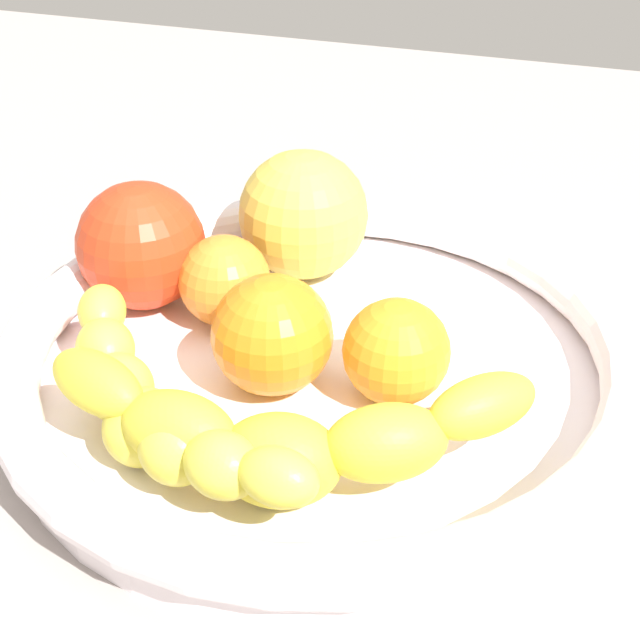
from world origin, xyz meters
TOP-DOWN VIEW (x-y plane):
  - kitchen_counter at (0.00, 0.00)cm, footprint 120.00×120.00cm
  - fruit_bowl at (0.00, 0.00)cm, footprint 33.23×33.23cm
  - banana_draped_left at (4.96, 8.62)cm, footprint 16.37×12.23cm
  - banana_draped_right at (-1.09, 8.64)cm, footprint 22.52×9.92cm
  - orange_front at (1.80, 2.06)cm, footprint 6.09×6.09cm
  - orange_mid_left at (6.43, -2.83)cm, footprint 5.09×5.09cm
  - orange_mid_right at (-4.24, 1.04)cm, footprint 5.31×5.31cm
  - apple_yellow at (4.07, -9.36)cm, footprint 7.68×7.68cm
  - tomato_red at (11.61, -3.27)cm, footprint 7.27×7.27cm

SIDE VIEW (x-z plane):
  - kitchen_counter at x=0.00cm, z-range 0.00..3.00cm
  - fruit_bowl at x=0.00cm, z-range 3.05..7.16cm
  - orange_mid_left at x=6.43cm, z-range 4.52..9.61cm
  - banana_draped_left at x=4.96cm, z-range 4.80..9.39cm
  - orange_mid_right at x=-4.24cm, z-range 4.52..9.83cm
  - banana_draped_right at x=-1.09cm, z-range 4.84..9.77cm
  - orange_front at x=1.80cm, z-range 4.52..10.61cm
  - tomato_red at x=11.61cm, z-range 4.52..11.79cm
  - apple_yellow at x=4.07cm, z-range 4.52..12.20cm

